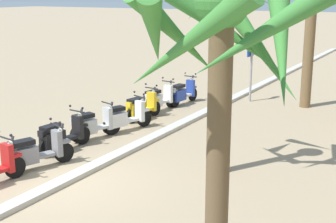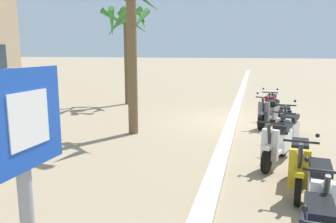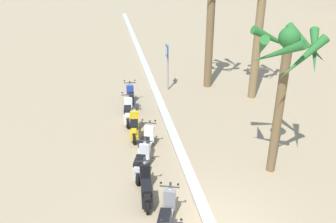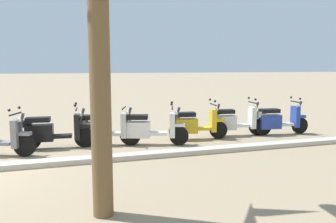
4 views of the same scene
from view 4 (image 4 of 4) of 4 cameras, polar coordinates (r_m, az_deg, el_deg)
The scene contains 6 objects.
scooter_blue_last_in_row at distance 11.12m, azimuth 17.96°, elevation -1.45°, with size 1.81×0.56×1.17m.
scooter_white_lead_nearest at distance 10.58m, azimuth 10.92°, elevation -1.65°, with size 1.81×0.58×1.17m.
scooter_yellow_mid_rear at distance 9.91m, azimuth 4.42°, elevation -2.19°, with size 1.74×0.58×1.17m.
scooter_white_gap_after_mid at distance 9.23m, azimuth -3.28°, elevation -2.88°, with size 1.80×0.84×1.17m.
scooter_silver_tail_end at distance 9.33m, azimuth -10.79°, elevation -2.91°, with size 1.68×0.79×1.04m.
scooter_black_second_in_line at distance 9.29m, azimuth -18.98°, elevation -3.19°, with size 1.86×0.56×1.17m.
Camera 4 is at (-2.05, 7.67, 2.13)m, focal length 36.27 mm.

